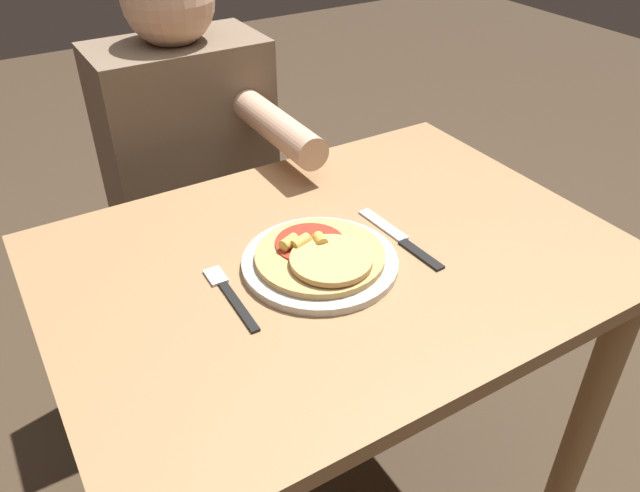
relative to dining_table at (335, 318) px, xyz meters
The scene contains 6 objects.
dining_table is the anchor object (origin of this frame).
plate 0.16m from the dining_table, 158.80° to the right, with size 0.26×0.26×0.01m.
pizza 0.18m from the dining_table, 153.81° to the right, with size 0.22×0.22×0.04m.
fork 0.25m from the dining_table, behind, with size 0.03×0.18×0.00m.
knife 0.19m from the dining_table, 11.75° to the right, with size 0.03×0.22×0.00m.
person_diner 0.62m from the dining_table, 92.73° to the left, with size 0.39×0.52×1.16m.
Camera 1 is at (-0.47, -0.73, 1.39)m, focal length 35.00 mm.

